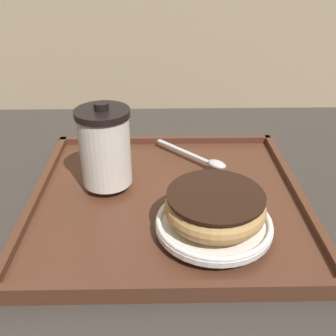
{
  "coord_description": "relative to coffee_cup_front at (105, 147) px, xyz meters",
  "views": [
    {
      "loc": [
        -0.01,
        -0.49,
        1.09
      ],
      "look_at": [
        0.0,
        0.02,
        0.8
      ],
      "focal_mm": 42.0,
      "sensor_mm": 36.0,
      "label": 1
    }
  ],
  "objects": [
    {
      "name": "serving_tray",
      "position": [
        0.1,
        -0.03,
        -0.08
      ],
      "size": [
        0.42,
        0.4,
        0.02
      ],
      "color": "#512D1E",
      "rests_on": "cafe_table"
    },
    {
      "name": "spoon",
      "position": [
        0.16,
        0.06,
        -0.06
      ],
      "size": [
        0.12,
        0.13,
        0.01
      ],
      "rotation": [
        0.0,
        0.0,
        5.49
      ],
      "color": "silver",
      "rests_on": "serving_tray"
    },
    {
      "name": "donut_chocolate_glazed",
      "position": [
        0.16,
        -0.12,
        -0.03
      ],
      "size": [
        0.13,
        0.13,
        0.04
      ],
      "color": "tan",
      "rests_on": "plate_with_chocolate_donut"
    },
    {
      "name": "plate_with_chocolate_donut",
      "position": [
        0.16,
        -0.12,
        -0.06
      ],
      "size": [
        0.16,
        0.16,
        0.01
      ],
      "color": "white",
      "rests_on": "serving_tray"
    },
    {
      "name": "coffee_cup_front",
      "position": [
        0.0,
        0.0,
        0.0
      ],
      "size": [
        0.08,
        0.08,
        0.13
      ],
      "color": "white",
      "rests_on": "serving_tray"
    },
    {
      "name": "cafe_table",
      "position": [
        0.09,
        -0.05,
        -0.25
      ],
      "size": [
        1.08,
        0.87,
        0.74
      ],
      "color": "#38332D",
      "rests_on": "ground_plane"
    }
  ]
}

